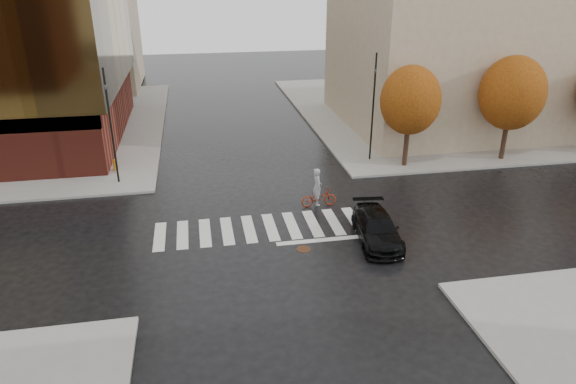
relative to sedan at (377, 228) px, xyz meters
name	(u,v)px	position (x,y,z in m)	size (l,w,h in m)	color
ground	(272,232)	(-4.80, 1.80, -0.67)	(120.00, 120.00, 0.00)	black
sidewalk_ne	(459,108)	(16.20, 22.80, -0.59)	(30.00, 30.00, 0.15)	gray
crosswalk	(271,227)	(-4.80, 2.30, -0.66)	(12.00, 3.00, 0.01)	silver
building_ne_tan	(452,9)	(12.20, 18.80, 8.48)	(16.00, 16.00, 18.00)	tan
tree_ne_a	(410,100)	(5.20, 9.20, 3.79)	(3.80, 3.80, 6.50)	black
tree_ne_b	(512,93)	(12.20, 9.20, 3.95)	(4.20, 4.20, 6.89)	black
sedan	(377,228)	(0.00, 0.00, 0.00)	(1.87, 4.60, 1.33)	black
cyclist	(318,194)	(-1.85, 4.30, 0.09)	(1.98, 0.78, 2.23)	maroon
traffic_light_nw	(110,120)	(-13.02, 9.63, 3.34)	(0.21, 0.19, 6.85)	black
traffic_light_ne	(373,101)	(3.31, 10.69, 3.48)	(0.18, 0.20, 7.07)	black
fire_hydrant	(115,164)	(-13.42, 11.64, -0.09)	(0.27, 0.27, 0.77)	#CA790B
manhole	(304,249)	(-3.62, -0.20, -0.66)	(0.69, 0.69, 0.01)	#50301C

